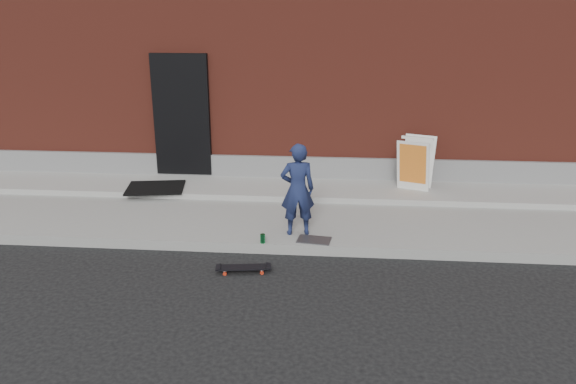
# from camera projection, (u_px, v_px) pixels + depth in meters

# --- Properties ---
(ground) EXTENTS (80.00, 80.00, 0.00)m
(ground) POSITION_uv_depth(u_px,v_px,m) (314.00, 256.00, 7.84)
(ground) COLOR black
(ground) RESTS_ON ground
(sidewalk) EXTENTS (20.00, 3.00, 0.15)m
(sidewalk) POSITION_uv_depth(u_px,v_px,m) (318.00, 214.00, 9.24)
(sidewalk) COLOR gray
(sidewalk) RESTS_ON ground
(apron) EXTENTS (20.00, 1.20, 0.10)m
(apron) POSITION_uv_depth(u_px,v_px,m) (320.00, 190.00, 10.05)
(apron) COLOR #969691
(apron) RESTS_ON sidewalk
(building) EXTENTS (20.00, 8.10, 5.00)m
(building) POSITION_uv_depth(u_px,v_px,m) (327.00, 42.00, 13.68)
(building) COLOR maroon
(building) RESTS_ON ground
(child) EXTENTS (0.55, 0.41, 1.35)m
(child) POSITION_uv_depth(u_px,v_px,m) (298.00, 190.00, 8.02)
(child) COLOR #192248
(child) RESTS_ON sidewalk
(skateboard) EXTENTS (0.71, 0.27, 0.08)m
(skateboard) POSITION_uv_depth(u_px,v_px,m) (243.00, 268.00, 7.34)
(skateboard) COLOR red
(skateboard) RESTS_ON ground
(pizza_sign) EXTENTS (0.75, 0.81, 0.92)m
(pizza_sign) POSITION_uv_depth(u_px,v_px,m) (415.00, 163.00, 9.82)
(pizza_sign) COLOR silver
(pizza_sign) RESTS_ON apron
(soda_can) EXTENTS (0.09, 0.09, 0.13)m
(soda_can) POSITION_uv_depth(u_px,v_px,m) (263.00, 238.00, 7.88)
(soda_can) COLOR #187839
(soda_can) RESTS_ON sidewalk
(doormat) EXTENTS (1.11, 0.96, 0.03)m
(doormat) POSITION_uv_depth(u_px,v_px,m) (156.00, 188.00, 9.94)
(doormat) COLOR black
(doormat) RESTS_ON apron
(utility_plate) EXTENTS (0.51, 0.36, 0.01)m
(utility_plate) POSITION_uv_depth(u_px,v_px,m) (314.00, 240.00, 7.98)
(utility_plate) COLOR #4A4A4E
(utility_plate) RESTS_ON sidewalk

